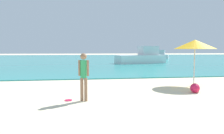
% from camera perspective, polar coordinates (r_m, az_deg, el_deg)
% --- Properties ---
extents(water, '(160.00, 60.00, 0.06)m').
position_cam_1_polar(water, '(42.37, -5.90, 2.27)').
color(water, teal).
rests_on(water, ground).
extents(person_standing, '(0.35, 0.21, 1.60)m').
position_cam_1_polar(person_standing, '(7.16, -7.55, -1.86)').
color(person_standing, '#936B4C').
rests_on(person_standing, ground).
extents(frisbee, '(0.25, 0.25, 0.03)m').
position_cam_1_polar(frisbee, '(7.46, -11.53, -8.65)').
color(frisbee, '#E51E4C').
rests_on(frisbee, ground).
extents(boat_near, '(6.55, 3.46, 2.13)m').
position_cam_1_polar(boat_near, '(27.06, 8.01, 2.59)').
color(boat_near, white).
rests_on(boat_near, water).
extents(boat_far, '(5.01, 3.63, 1.65)m').
position_cam_1_polar(boat_far, '(43.18, 11.80, 3.04)').
color(boat_far, white).
rests_on(boat_far, water).
extents(beach_ball, '(0.38, 0.38, 0.38)m').
position_cam_1_polar(beach_ball, '(9.20, 21.19, -5.24)').
color(beach_ball, '#E51E4C').
rests_on(beach_ball, ground).
extents(beach_umbrella, '(1.93, 1.93, 2.19)m').
position_cam_1_polar(beach_umbrella, '(10.90, 21.19, 5.63)').
color(beach_umbrella, '#B7B7BC').
rests_on(beach_umbrella, ground).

